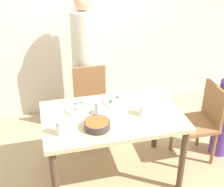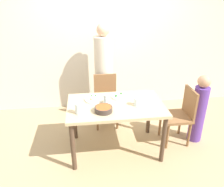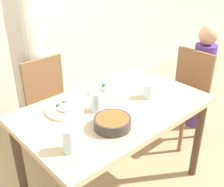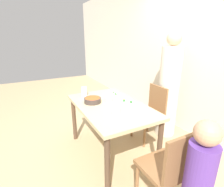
{
  "view_description": "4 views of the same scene",
  "coord_description": "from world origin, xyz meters",
  "px_view_note": "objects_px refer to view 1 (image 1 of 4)",
  "views": [
    {
      "loc": [
        -0.59,
        -2.35,
        2.29
      ],
      "look_at": [
        0.01,
        0.06,
        0.93
      ],
      "focal_mm": 50.0,
      "sensor_mm": 36.0,
      "label": 1
    },
    {
      "loc": [
        -0.38,
        -2.56,
        2.1
      ],
      "look_at": [
        -0.05,
        0.01,
        0.89
      ],
      "focal_mm": 35.0,
      "sensor_mm": 36.0,
      "label": 2
    },
    {
      "loc": [
        -1.12,
        -1.21,
        1.7
      ],
      "look_at": [
        0.06,
        0.09,
        0.78
      ],
      "focal_mm": 45.0,
      "sensor_mm": 36.0,
      "label": 3
    },
    {
      "loc": [
        1.86,
        -0.96,
        1.59
      ],
      "look_at": [
        0.11,
        -0.04,
        0.93
      ],
      "focal_mm": 28.0,
      "sensor_mm": 36.0,
      "label": 4
    }
  ],
  "objects_px": {
    "plate_rice_adult": "(79,108)",
    "glass_water_tall": "(98,108)",
    "chair_adult_spot": "(92,101)",
    "bowl_curry": "(97,125)",
    "chair_child_spot": "(201,120)",
    "person_adult": "(86,66)"
  },
  "relations": [
    {
      "from": "chair_child_spot",
      "to": "glass_water_tall",
      "type": "relative_size",
      "value": 6.57
    },
    {
      "from": "chair_adult_spot",
      "to": "chair_child_spot",
      "type": "bearing_deg",
      "value": -32.4
    },
    {
      "from": "glass_water_tall",
      "to": "bowl_curry",
      "type": "bearing_deg",
      "value": -104.33
    },
    {
      "from": "person_adult",
      "to": "bowl_curry",
      "type": "relative_size",
      "value": 7.37
    },
    {
      "from": "chair_adult_spot",
      "to": "glass_water_tall",
      "type": "relative_size",
      "value": 6.57
    },
    {
      "from": "chair_child_spot",
      "to": "plate_rice_adult",
      "type": "xyz_separation_m",
      "value": [
        -1.26,
        0.09,
        0.28
      ]
    },
    {
      "from": "person_adult",
      "to": "glass_water_tall",
      "type": "distance_m",
      "value": 1.03
    },
    {
      "from": "bowl_curry",
      "to": "glass_water_tall",
      "type": "relative_size",
      "value": 1.72
    },
    {
      "from": "glass_water_tall",
      "to": "chair_adult_spot",
      "type": "bearing_deg",
      "value": 84.82
    },
    {
      "from": "chair_adult_spot",
      "to": "plate_rice_adult",
      "type": "height_order",
      "value": "chair_adult_spot"
    },
    {
      "from": "bowl_curry",
      "to": "plate_rice_adult",
      "type": "relative_size",
      "value": 0.87
    },
    {
      "from": "chair_child_spot",
      "to": "person_adult",
      "type": "height_order",
      "value": "person_adult"
    },
    {
      "from": "bowl_curry",
      "to": "glass_water_tall",
      "type": "bearing_deg",
      "value": 75.67
    },
    {
      "from": "glass_water_tall",
      "to": "plate_rice_adult",
      "type": "bearing_deg",
      "value": 141.44
    },
    {
      "from": "plate_rice_adult",
      "to": "chair_child_spot",
      "type": "bearing_deg",
      "value": -4.21
    },
    {
      "from": "chair_adult_spot",
      "to": "plate_rice_adult",
      "type": "distance_m",
      "value": 0.67
    },
    {
      "from": "plate_rice_adult",
      "to": "glass_water_tall",
      "type": "relative_size",
      "value": 1.97
    },
    {
      "from": "bowl_curry",
      "to": "person_adult",
      "type": "bearing_deg",
      "value": 84.55
    },
    {
      "from": "chair_child_spot",
      "to": "glass_water_tall",
      "type": "xyz_separation_m",
      "value": [
        -1.1,
        -0.04,
        0.33
      ]
    },
    {
      "from": "chair_adult_spot",
      "to": "chair_child_spot",
      "type": "relative_size",
      "value": 1.0
    },
    {
      "from": "chair_adult_spot",
      "to": "plate_rice_adult",
      "type": "xyz_separation_m",
      "value": [
        -0.22,
        -0.57,
        0.28
      ]
    },
    {
      "from": "bowl_curry",
      "to": "plate_rice_adult",
      "type": "xyz_separation_m",
      "value": [
        -0.1,
        0.35,
        -0.02
      ]
    }
  ]
}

